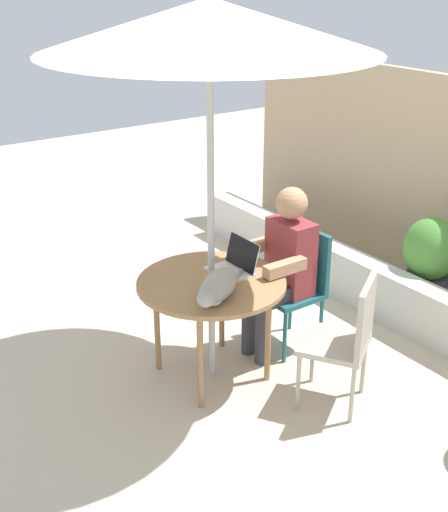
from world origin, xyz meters
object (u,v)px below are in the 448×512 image
object	(u,v)px
laptop	(236,262)
potted_plant_by_chair	(429,262)
patio_table	(211,289)
chair_empty	(348,334)
person_seated	(282,262)
chair_occupied	(299,279)
patio_umbrella	(209,26)
cat	(217,287)

from	to	relation	value
laptop	potted_plant_by_chair	world-z (taller)	laptop
patio_table	potted_plant_by_chair	size ratio (longest dim) A/B	1.18
chair_empty	person_seated	bearing A→B (deg)	172.30
patio_table	person_seated	xyz separation A→B (m)	(0.00, 0.60, 0.04)
patio_table	potted_plant_by_chair	xyz separation A→B (m)	(0.26, 1.88, -0.20)
patio_table	chair_occupied	bearing A→B (deg)	90.00
person_seated	chair_empty	bearing A→B (deg)	-7.70
person_seated	potted_plant_by_chair	size ratio (longest dim) A/B	1.49
patio_umbrella	cat	size ratio (longest dim) A/B	4.31
chair_empty	cat	distance (m)	0.86
potted_plant_by_chair	cat	bearing A→B (deg)	-90.66
chair_empty	patio_table	bearing A→B (deg)	-147.21
laptop	potted_plant_by_chair	bearing A→B (deg)	80.12
patio_umbrella	person_seated	distance (m)	1.71
chair_occupied	chair_empty	bearing A→B (deg)	-18.78
patio_umbrella	person_seated	world-z (taller)	patio_umbrella
patio_table	laptop	size ratio (longest dim) A/B	3.25
chair_occupied	cat	world-z (taller)	cat
chair_empty	cat	bearing A→B (deg)	-131.13
laptop	person_seated	bearing A→B (deg)	85.32
patio_table	laptop	world-z (taller)	laptop
patio_table	chair_empty	xyz separation A→B (m)	(0.77, 0.49, -0.13)
person_seated	potted_plant_by_chair	distance (m)	1.33
chair_empty	laptop	distance (m)	0.88
patio_table	potted_plant_by_chair	distance (m)	1.91
patio_umbrella	potted_plant_by_chair	bearing A→B (deg)	82.18
chair_empty	cat	size ratio (longest dim) A/B	1.56
chair_empty	laptop	bearing A→B (deg)	-160.97
patio_umbrella	laptop	xyz separation A→B (m)	(-0.03, 0.22, -1.51)
person_seated	potted_plant_by_chair	bearing A→B (deg)	78.61
patio_table	person_seated	size ratio (longest dim) A/B	0.80
patio_umbrella	chair_occupied	distance (m)	1.92
chair_occupied	chair_empty	world-z (taller)	same
chair_occupied	laptop	bearing A→B (deg)	-93.31
laptop	cat	bearing A→B (deg)	-51.40
patio_table	cat	world-z (taller)	cat
person_seated	laptop	size ratio (longest dim) A/B	4.07
patio_umbrella	cat	world-z (taller)	patio_umbrella
chair_occupied	potted_plant_by_chair	bearing A→B (deg)	77.06
chair_empty	person_seated	world-z (taller)	person_seated
patio_umbrella	cat	bearing A→B (deg)	-26.00
chair_occupied	person_seated	size ratio (longest dim) A/B	0.72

